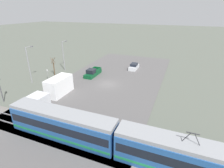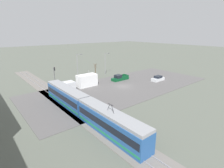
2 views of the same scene
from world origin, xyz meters
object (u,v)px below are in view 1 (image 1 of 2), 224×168
Objects in this scene: box_truck at (55,89)px; street_tree at (54,67)px; street_lamp_near_crossing at (29,63)px; street_lamp_mid_block at (64,54)px; traffic_light_pole at (0,84)px; no_parking_sign at (48,74)px; light_rail_tram at (117,139)px; sedan_car_0 at (134,67)px; pickup_truck at (93,73)px.

street_tree reaches higher than box_truck.
street_lamp_near_crossing is 1.04× the size of street_lamp_mid_block.
street_tree is 0.60× the size of street_lamp_mid_block.
traffic_light_pole is 1.96× the size of no_parking_sign.
street_lamp_near_crossing is at bearing 73.94° from street_tree.
street_tree reaches higher than no_parking_sign.
light_rail_tram is 11.15× the size of no_parking_sign.
street_lamp_mid_block is 2.95× the size of no_parking_sign.
box_truck reaches higher than sedan_car_0.
street_lamp_near_crossing is at bearing 81.22° from street_lamp_mid_block.
no_parking_sign is (21.82, -14.45, -0.26)m from light_rail_tram.
sedan_car_0 is 0.88× the size of traffic_light_pole.
pickup_truck is 13.86m from street_lamp_near_crossing.
street_tree is 3.14m from no_parking_sign.
street_lamp_near_crossing reaches higher than box_truck.
sedan_car_0 is 0.58× the size of street_lamp_mid_block.
street_tree is 4.93m from street_lamp_mid_block.
sedan_car_0 is 20.22m from street_tree.
box_truck is 9.20m from no_parking_sign.
box_truck is 22.67m from sedan_car_0.
traffic_light_pole reaches higher than pickup_truck.
street_lamp_mid_block reaches higher than pickup_truck.
street_lamp_mid_block is (8.72, -1.24, 3.60)m from pickup_truck.
traffic_light_pole is 0.64× the size of street_lamp_near_crossing.
sedan_car_0 is 0.97× the size of street_tree.
traffic_light_pole is at bearing 102.75° from street_lamp_near_crossing.
traffic_light_pole is at bearing 91.27° from street_lamp_mid_block.
street_lamp_mid_block reaches higher than street_tree.
street_lamp_mid_block is (16.53, 7.30, 3.64)m from sedan_car_0.
box_truck is 3.66× the size of no_parking_sign.
light_rail_tram is at bearing 146.49° from no_parking_sign.
light_rail_tram is 5.04× the size of pickup_truck.
street_lamp_near_crossing reaches higher than street_tree.
box_truck is 11.86m from street_tree.
sedan_car_0 is 18.43m from street_lamp_mid_block.
box_truck is 1.24× the size of street_lamp_mid_block.
pickup_truck is at bearing 171.92° from street_lamp_mid_block.
street_lamp_near_crossing is (1.57, 5.44, 2.47)m from street_tree.
traffic_light_pole is at bearing 57.76° from sedan_car_0.
street_lamp_near_crossing reaches higher than sedan_car_0.
light_rail_tram is at bearing 123.85° from pickup_truck.
box_truck is at bearing 129.37° from street_tree.
street_lamp_mid_block is at bearing -44.09° from light_rail_tram.
street_lamp_near_crossing is (24.04, -12.04, 2.71)m from light_rail_tram.
traffic_light_pole reaches higher than light_rail_tram.
pickup_truck reaches higher than sedan_car_0.
traffic_light_pole is 1.11× the size of street_tree.
street_lamp_near_crossing is at bearing 47.33° from no_parking_sign.
street_lamp_near_crossing is (1.92, -8.48, 1.27)m from traffic_light_pole.
traffic_light_pole is 8.78m from street_lamp_near_crossing.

